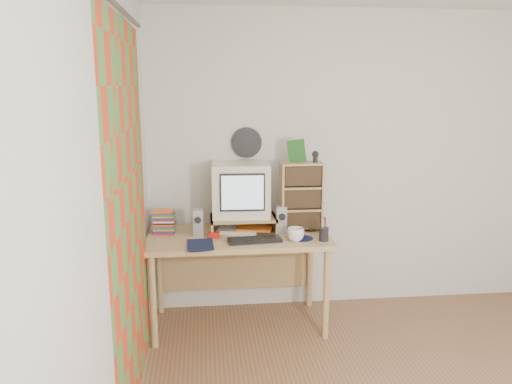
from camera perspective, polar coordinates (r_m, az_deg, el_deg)
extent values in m
plane|color=silver|center=(4.33, 11.28, 3.35)|extent=(3.50, 0.00, 3.50)
plane|color=silver|center=(2.46, -16.80, -3.42)|extent=(0.00, 3.50, 3.50)
plane|color=red|center=(2.94, -14.22, -2.82)|extent=(0.00, 2.20, 2.20)
cylinder|color=black|center=(4.10, -1.09, 5.66)|extent=(0.25, 0.02, 0.25)
cube|color=#D7BA73|center=(3.90, -2.07, -5.22)|extent=(1.40, 0.70, 0.04)
cube|color=#D7BA73|center=(4.32, -2.35, -8.43)|extent=(1.33, 0.02, 0.41)
cylinder|color=#D7BA73|center=(3.77, -11.68, -12.19)|extent=(0.05, 0.05, 0.71)
cylinder|color=#D7BA73|center=(3.85, 8.02, -11.49)|extent=(0.05, 0.05, 0.71)
cylinder|color=#D7BA73|center=(4.30, -10.95, -9.04)|extent=(0.05, 0.05, 0.71)
cylinder|color=#D7BA73|center=(4.38, 6.18, -8.51)|extent=(0.05, 0.05, 0.71)
cube|color=tan|center=(3.96, -5.07, -3.77)|extent=(0.02, 0.30, 0.12)
cube|color=tan|center=(4.00, 2.12, -3.57)|extent=(0.02, 0.30, 0.12)
cube|color=tan|center=(3.96, -1.46, -2.98)|extent=(0.52, 0.30, 0.02)
cube|color=silver|center=(3.96, -1.75, 0.29)|extent=(0.46, 0.46, 0.42)
cube|color=#A7A8AC|center=(3.88, -6.66, -3.49)|extent=(0.08, 0.08, 0.21)
cube|color=#A7A8AC|center=(3.93, 2.90, -3.16)|extent=(0.08, 0.08, 0.22)
cube|color=black|center=(3.72, -0.14, -5.50)|extent=(0.41, 0.17, 0.03)
cube|color=tan|center=(3.97, 5.16, -0.52)|extent=(0.33, 0.18, 0.55)
imported|color=white|center=(3.74, 4.54, -4.86)|extent=(0.16, 0.16, 0.10)
imported|color=#0E1534|center=(3.63, -7.87, -5.91)|extent=(0.23, 0.18, 0.05)
cylinder|color=#101135|center=(3.82, 5.22, -5.29)|extent=(0.20, 0.20, 0.00)
cube|color=#AA1C12|center=(3.82, -4.83, -4.94)|extent=(0.09, 0.06, 0.04)
cube|color=#1B5919|center=(3.92, 4.66, 4.71)|extent=(0.14, 0.05, 0.18)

